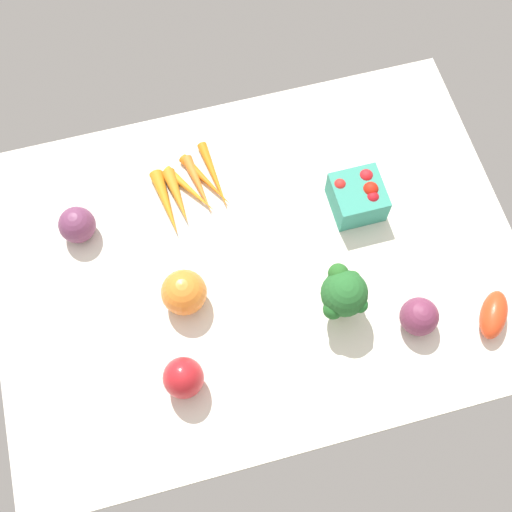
% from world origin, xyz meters
% --- Properties ---
extents(tablecloth, '(1.04, 0.76, 0.02)m').
position_xyz_m(tablecloth, '(0.00, 0.00, 0.01)').
color(tablecloth, silver).
rests_on(tablecloth, ground).
extents(berry_basket, '(0.10, 0.10, 0.08)m').
position_xyz_m(berry_basket, '(-0.23, -0.07, 0.06)').
color(berry_basket, teal).
rests_on(berry_basket, tablecloth).
extents(heirloom_tomato_orange, '(0.09, 0.09, 0.09)m').
position_xyz_m(heirloom_tomato_orange, '(0.15, 0.05, 0.06)').
color(heirloom_tomato_orange, orange).
rests_on(heirloom_tomato_orange, tablecloth).
extents(roma_tomato, '(0.10, 0.11, 0.05)m').
position_xyz_m(roma_tomato, '(-0.40, 0.23, 0.04)').
color(roma_tomato, red).
rests_on(roma_tomato, tablecloth).
extents(red_onion_near_basket, '(0.07, 0.07, 0.07)m').
position_xyz_m(red_onion_near_basket, '(0.33, -0.15, 0.06)').
color(red_onion_near_basket, '#71375A').
rests_on(red_onion_near_basket, tablecloth).
extents(carrot_bunch, '(0.16, 0.20, 0.03)m').
position_xyz_m(carrot_bunch, '(0.10, -0.18, 0.03)').
color(carrot_bunch, orange).
rests_on(carrot_bunch, tablecloth).
extents(broccoli_head, '(0.09, 0.10, 0.13)m').
position_xyz_m(broccoli_head, '(-0.13, 0.14, 0.10)').
color(broccoli_head, '#A0D287').
rests_on(broccoli_head, tablecloth).
extents(red_onion_center, '(0.07, 0.07, 0.07)m').
position_xyz_m(red_onion_center, '(-0.26, 0.20, 0.06)').
color(red_onion_center, '#75304E').
rests_on(red_onion_center, tablecloth).
extents(bell_pepper_red, '(0.09, 0.09, 0.09)m').
position_xyz_m(bell_pepper_red, '(0.19, 0.21, 0.07)').
color(bell_pepper_red, red).
rests_on(bell_pepper_red, tablecloth).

